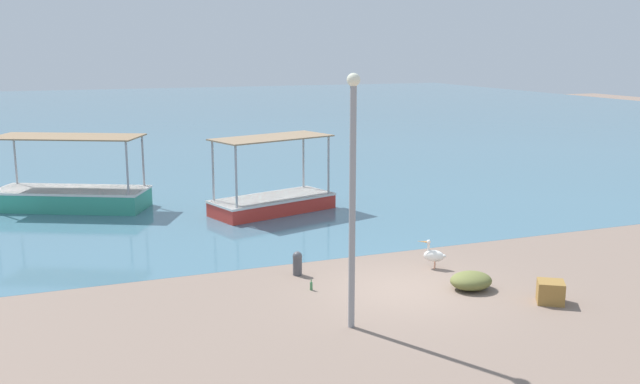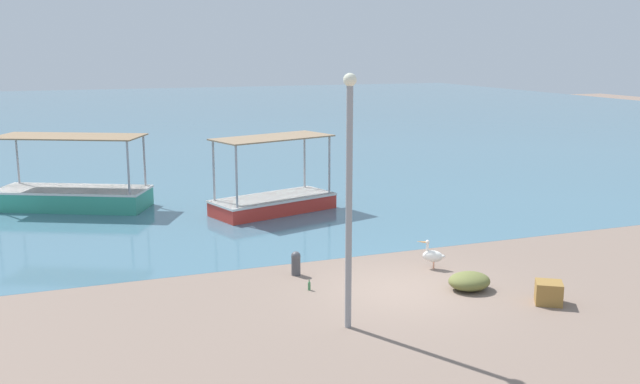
{
  "view_description": "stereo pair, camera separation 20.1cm",
  "coord_description": "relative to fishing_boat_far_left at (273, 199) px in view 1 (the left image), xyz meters",
  "views": [
    {
      "loc": [
        -8.13,
        -15.1,
        5.94
      ],
      "look_at": [
        0.08,
        5.97,
        1.35
      ],
      "focal_mm": 40.0,
      "sensor_mm": 36.0,
      "label": 1
    },
    {
      "loc": [
        -7.94,
        -15.17,
        5.94
      ],
      "look_at": [
        0.08,
        5.97,
        1.35
      ],
      "focal_mm": 40.0,
      "sensor_mm": 36.0,
      "label": 2
    }
  ],
  "objects": [
    {
      "name": "mooring_bollard",
      "position": [
        -1.62,
        -7.31,
        -0.16
      ],
      "size": [
        0.26,
        0.26,
        0.65
      ],
      "color": "#47474C",
      "rests_on": "ground"
    },
    {
      "name": "fishing_boat_near_left",
      "position": [
        -6.86,
        3.24,
        0.05
      ],
      "size": [
        5.91,
        4.26,
        2.74
      ],
      "color": "teal",
      "rests_on": "harbor_water"
    },
    {
      "name": "lamp_post",
      "position": [
        -1.73,
        -11.12,
        2.57
      ],
      "size": [
        0.28,
        0.28,
        5.44
      ],
      "color": "gray",
      "rests_on": "ground"
    },
    {
      "name": "ground",
      "position": [
        0.48,
        -9.33,
        -0.51
      ],
      "size": [
        120.0,
        120.0,
        0.0
      ],
      "primitive_type": "plane",
      "color": "#826C5E"
    },
    {
      "name": "net_pile",
      "position": [
        2.04,
        -9.96,
        -0.28
      ],
      "size": [
        1.08,
        0.92,
        0.45
      ],
      "primitive_type": "ellipsoid",
      "color": "olive",
      "rests_on": "ground"
    },
    {
      "name": "harbor_water",
      "position": [
        0.48,
        38.67,
        -0.5
      ],
      "size": [
        110.0,
        90.0,
        0.0
      ],
      "primitive_type": "cube",
      "color": "#477388",
      "rests_on": "ground"
    },
    {
      "name": "fishing_boat_far_left",
      "position": [
        0.0,
        0.0,
        0.0
      ],
      "size": [
        4.9,
        3.09,
        2.78
      ],
      "color": "red",
      "rests_on": "harbor_water"
    },
    {
      "name": "cargo_crate",
      "position": [
        3.26,
        -11.47,
        -0.24
      ],
      "size": [
        0.83,
        0.82,
        0.53
      ],
      "primitive_type": "cube",
      "rotation": [
        0.0,
        0.0,
        5.71
      ],
      "color": "olive",
      "rests_on": "ground"
    },
    {
      "name": "glass_bottle",
      "position": [
        -1.7,
        -8.57,
        -0.4
      ],
      "size": [
        0.07,
        0.07,
        0.27
      ],
      "color": "#3F7F4C",
      "rests_on": "ground"
    },
    {
      "name": "pelican",
      "position": [
        2.05,
        -8.12,
        -0.13
      ],
      "size": [
        0.69,
        0.6,
        0.8
      ],
      "color": "#E0997A",
      "rests_on": "ground"
    }
  ]
}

